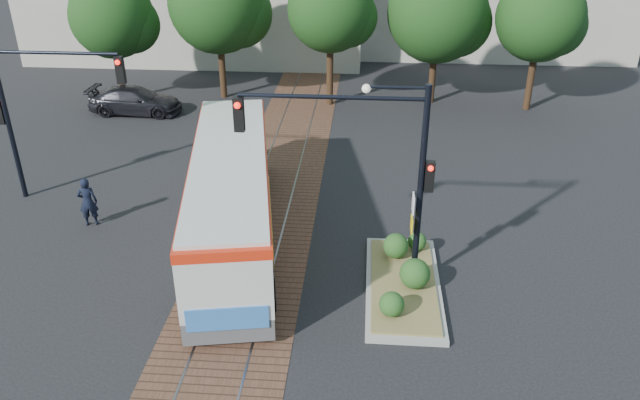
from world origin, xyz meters
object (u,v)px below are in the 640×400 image
at_px(city_bus, 231,192).
at_px(traffic_island, 404,277).
at_px(signal_pole_main, 377,157).
at_px(parked_car, 135,100).
at_px(officer, 88,202).
at_px(signal_pole_left, 33,101).

xyz_separation_m(city_bus, traffic_island, (5.65, -2.46, -1.38)).
bearing_deg(signal_pole_main, city_bus, 153.18).
distance_m(signal_pole_main, parked_car, 19.39).
relative_size(city_bus, parked_car, 2.47).
relative_size(city_bus, traffic_island, 2.25).
bearing_deg(city_bus, signal_pole_main, -37.07).
xyz_separation_m(traffic_island, officer, (-10.87, 2.93, 0.57)).
bearing_deg(signal_pole_left, officer, -40.29).
bearing_deg(traffic_island, officer, 164.91).
height_order(traffic_island, parked_car, parked_car).
relative_size(city_bus, officer, 6.51).
bearing_deg(traffic_island, parked_car, 132.27).
bearing_deg(parked_car, signal_pole_left, -178.24).
relative_size(traffic_island, signal_pole_left, 0.87).
relative_size(traffic_island, parked_car, 1.10).
bearing_deg(signal_pole_left, signal_pole_main, -21.45).
height_order(signal_pole_main, officer, signal_pole_main).
bearing_deg(officer, signal_pole_main, 149.01).
relative_size(signal_pole_left, parked_car, 1.27).
distance_m(traffic_island, signal_pole_main, 3.95).
relative_size(signal_pole_main, parked_car, 1.27).
height_order(signal_pole_main, parked_car, signal_pole_main).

